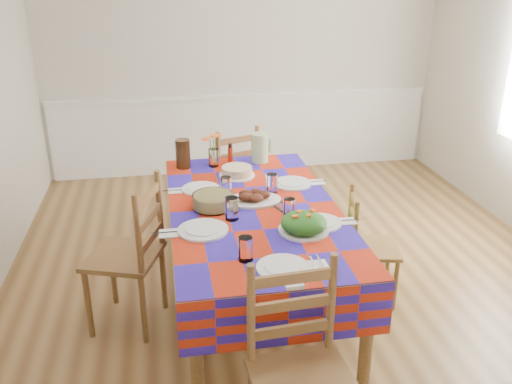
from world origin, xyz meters
The scene contains 22 objects.
room centered at (0.00, 0.00, 1.35)m, with size 4.58×5.08×2.78m.
wainscot centered at (0.00, 2.48, 0.49)m, with size 4.41×0.06×0.92m.
dining_table centered at (-0.38, -0.41, 0.72)m, with size 1.11×2.07×0.81m.
setting_near_head centered at (-0.42, -1.19, 0.84)m, with size 0.46×0.31×0.14m.
setting_left_near centered at (-0.68, -0.67, 0.84)m, with size 0.56×0.33×0.15m.
setting_left_far centered at (-0.65, -0.10, 0.83)m, with size 0.49×0.29×0.13m.
setting_right_near centered at (-0.07, -0.70, 0.83)m, with size 0.51×0.29×0.13m.
setting_right_far centered at (-0.09, -0.12, 0.84)m, with size 0.54×0.31×0.14m.
meat_platter centered at (-0.37, -0.33, 0.83)m, with size 0.38×0.27×0.07m.
salad_platter centered at (-0.15, -0.82, 0.86)m, with size 0.31×0.31×0.13m.
pasta_bowl centered at (-0.65, -0.39, 0.85)m, with size 0.27×0.27×0.10m.
cake centered at (-0.41, 0.17, 0.84)m, with size 0.27×0.27×0.08m.
serving_utensils centered at (-0.19, -0.51, 0.81)m, with size 0.14×0.30×0.01m.
flower_vase centered at (-0.56, 0.43, 0.92)m, with size 0.17×0.14×0.27m.
hot_sauce centered at (-0.42, 0.47, 0.89)m, with size 0.04×0.04×0.17m, color #AF240E.
green_pitcher centered at (-0.18, 0.47, 0.92)m, with size 0.14×0.14×0.24m, color #B3D999.
tea_pitcher centered at (-0.80, 0.44, 0.92)m, with size 0.11×0.11×0.23m, color black.
name_card centered at (-0.35, -1.43, 0.82)m, with size 0.09×0.03×0.02m, color white.
chair_near centered at (-0.38, -1.71, 0.52)m, with size 0.50×0.48×1.05m.
chair_far centered at (-0.36, 0.89, 0.50)m, with size 0.56×0.55×1.01m.
chair_left centered at (-1.21, -0.43, 0.52)m, with size 0.57×0.59×1.05m.
chair_right centered at (0.45, -0.40, 0.41)m, with size 0.43×0.44×0.84m.
Camera 1 is at (-0.94, -3.65, 2.28)m, focal length 38.00 mm.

